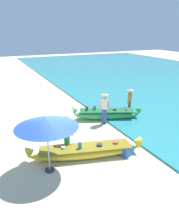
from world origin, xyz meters
TOP-DOWN VIEW (x-y plane):
  - ground_plane at (0.00, 0.00)m, footprint 80.00×80.00m
  - boat_yellow_foreground at (0.80, -0.70)m, footprint 4.84×1.94m
  - boat_green_midground at (3.67, 2.69)m, footprint 3.96×2.26m
  - person_vendor_hatted at (3.21, 2.12)m, footprint 0.55×0.51m
  - person_tourist_customer at (0.23, -0.00)m, footprint 0.49×0.57m
  - person_vendor_assistant at (5.41, 2.86)m, footprint 0.52×0.53m
  - patio_umbrella_large at (-0.86, -1.03)m, footprint 2.28×2.28m
  - cooler_box at (2.44, -1.31)m, footprint 0.62×0.51m

SIDE VIEW (x-z plane):
  - ground_plane at x=0.00m, z-range 0.00..0.00m
  - cooler_box at x=2.44m, z-range 0.00..0.42m
  - boat_yellow_foreground at x=0.80m, z-range -0.13..0.66m
  - boat_green_midground at x=3.67m, z-range -0.12..0.76m
  - person_vendor_assistant at x=5.41m, z-range 0.13..1.80m
  - person_tourist_customer at x=0.23m, z-range 0.11..1.82m
  - person_vendor_hatted at x=3.21m, z-range 0.15..1.98m
  - patio_umbrella_large at x=-0.86m, z-range 0.89..3.10m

